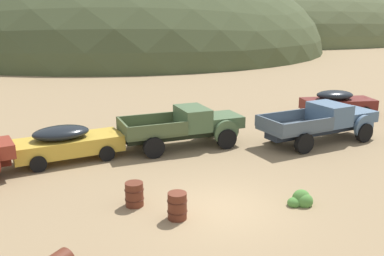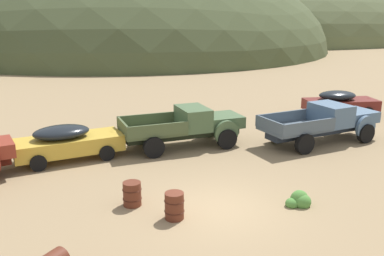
# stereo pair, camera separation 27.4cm
# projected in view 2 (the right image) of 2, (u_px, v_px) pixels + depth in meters

# --- Properties ---
(ground_plane) EXTENTS (300.00, 300.00, 0.00)m
(ground_plane) POSITION_uv_depth(u_px,v_px,m) (217.00, 209.00, 14.00)
(ground_plane) COLOR #937A56
(hill_center) EXTENTS (71.37, 81.58, 32.81)m
(hill_center) POSITION_uv_depth(u_px,v_px,m) (119.00, 46.00, 80.91)
(hill_center) COLOR #424C2D
(hill_center) RESTS_ON ground
(hill_far_left) EXTENTS (95.28, 53.75, 30.94)m
(hill_far_left) POSITION_uv_depth(u_px,v_px,m) (299.00, 39.00, 99.71)
(hill_far_left) COLOR #56603D
(hill_far_left) RESTS_ON ground
(car_faded_yellow) EXTENTS (4.89, 2.04, 1.57)m
(car_faded_yellow) POSITION_uv_depth(u_px,v_px,m) (72.00, 141.00, 18.54)
(car_faded_yellow) COLOR gold
(car_faded_yellow) RESTS_ON ground
(truck_weathered_green) EXTENTS (6.00, 2.78, 1.89)m
(truck_weathered_green) POSITION_uv_depth(u_px,v_px,m) (192.00, 126.00, 20.38)
(truck_weathered_green) COLOR #232B1B
(truck_weathered_green) RESTS_ON ground
(truck_chalk_blue) EXTENTS (6.38, 2.48, 1.89)m
(truck_chalk_blue) POSITION_uv_depth(u_px,v_px,m) (329.00, 122.00, 21.09)
(truck_chalk_blue) COLOR #262D39
(truck_chalk_blue) RESTS_ON ground
(car_oxblood) EXTENTS (4.96, 3.06, 1.57)m
(car_oxblood) POSITION_uv_depth(u_px,v_px,m) (343.00, 103.00, 26.43)
(car_oxblood) COLOR maroon
(car_oxblood) RESTS_ON ground
(oil_drum_foreground) EXTENTS (0.65, 0.65, 0.82)m
(oil_drum_foreground) POSITION_uv_depth(u_px,v_px,m) (132.00, 194.00, 14.16)
(oil_drum_foreground) COLOR #5B2819
(oil_drum_foreground) RESTS_ON ground
(oil_drum_by_truck) EXTENTS (0.64, 0.64, 0.87)m
(oil_drum_by_truck) POSITION_uv_depth(u_px,v_px,m) (174.00, 206.00, 13.24)
(oil_drum_by_truck) COLOR #5B2819
(oil_drum_by_truck) RESTS_ON ground
(bush_near_barrel) EXTENTS (1.37, 1.23, 1.06)m
(bush_near_barrel) POSITION_uv_depth(u_px,v_px,m) (134.00, 124.00, 23.50)
(bush_near_barrel) COLOR #5B8E42
(bush_near_barrel) RESTS_ON ground
(bush_front_left) EXTENTS (0.86, 0.70, 0.64)m
(bush_front_left) POSITION_uv_depth(u_px,v_px,m) (299.00, 201.00, 14.23)
(bush_front_left) COLOR #4C8438
(bush_front_left) RESTS_ON ground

